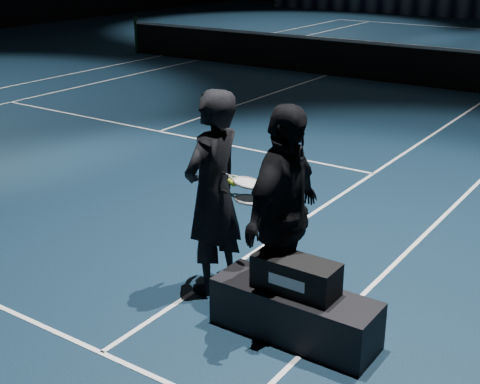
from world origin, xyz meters
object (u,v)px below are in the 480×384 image
at_px(racket_upper, 248,183).
at_px(racket_lower, 249,200).
at_px(racket_bag, 296,275).
at_px(player_bench, 295,313).
at_px(player_a, 213,193).
at_px(player_b, 283,217).
at_px(tennis_balls, 233,180).

bearing_deg(racket_upper, racket_lower, -42.66).
xyz_separation_m(racket_bag, racket_upper, (-0.68, 0.30, 0.59)).
relative_size(player_bench, racket_bag, 2.00).
height_order(player_a, player_b, same).
distance_m(player_bench, racket_upper, 1.21).
xyz_separation_m(player_b, racket_upper, (-0.44, 0.11, 0.19)).
distance_m(player_bench, racket_bag, 0.36).
bearing_deg(racket_bag, player_b, 142.36).
distance_m(player_bench, player_a, 1.36).
relative_size(player_a, player_b, 1.00).
relative_size(player_bench, player_b, 0.74).
bearing_deg(racket_bag, player_a, 163.91).
bearing_deg(tennis_balls, player_b, -9.04).
height_order(racket_bag, tennis_balls, tennis_balls).
bearing_deg(tennis_balls, player_bench, -18.78).
bearing_deg(player_bench, tennis_balls, 161.36).
relative_size(racket_upper, tennis_balls, 5.67).
xyz_separation_m(player_bench, player_a, (-1.08, 0.32, 0.77)).
xyz_separation_m(player_a, racket_lower, (0.44, -0.07, 0.05)).
xyz_separation_m(player_a, tennis_balls, (0.25, -0.03, 0.19)).
height_order(player_b, tennis_balls, player_b).
height_order(player_bench, racket_upper, racket_upper).
xyz_separation_m(racket_lower, tennis_balls, (-0.19, 0.03, 0.14)).
distance_m(player_bench, tennis_balls, 1.30).
bearing_deg(racket_upper, player_b, -9.08).
relative_size(racket_bag, racket_lower, 1.07).
height_order(racket_lower, tennis_balls, tennis_balls).
bearing_deg(racket_lower, racket_upper, 141.34).
bearing_deg(racket_bag, racket_upper, 156.73).
height_order(player_a, tennis_balls, player_a).
distance_m(player_a, racket_upper, 0.44).
relative_size(player_b, racket_upper, 2.89).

